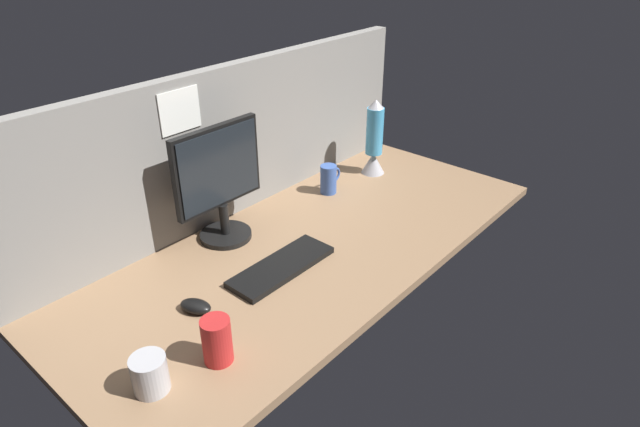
% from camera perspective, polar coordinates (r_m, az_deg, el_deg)
% --- Properties ---
extents(ground_plane, '(1.80, 0.80, 0.03)m').
position_cam_1_polar(ground_plane, '(1.89, -0.98, -3.36)').
color(ground_plane, '#8C6B4C').
extents(cubicle_wall_back, '(1.80, 0.06, 0.55)m').
position_cam_1_polar(cubicle_wall_back, '(2.00, -9.17, 7.56)').
color(cubicle_wall_back, gray).
rests_on(cubicle_wall_back, ground_plane).
extents(monitor, '(0.34, 0.18, 0.41)m').
position_cam_1_polar(monitor, '(1.83, -10.55, 3.41)').
color(monitor, black).
rests_on(monitor, ground_plane).
extents(keyboard, '(0.37, 0.13, 0.02)m').
position_cam_1_polar(keyboard, '(1.74, -4.07, -5.59)').
color(keyboard, black).
rests_on(keyboard, ground_plane).
extents(mouse, '(0.09, 0.11, 0.03)m').
position_cam_1_polar(mouse, '(1.60, -12.85, -9.56)').
color(mouse, black).
rests_on(mouse, ground_plane).
extents(mug_steel, '(0.09, 0.09, 0.10)m').
position_cam_1_polar(mug_steel, '(1.39, -17.48, -15.81)').
color(mug_steel, '#B2B2B7').
rests_on(mug_steel, ground_plane).
extents(mug_ceramic_blue, '(0.10, 0.07, 0.12)m').
position_cam_1_polar(mug_ceramic_blue, '(2.18, 0.94, 3.66)').
color(mug_ceramic_blue, '#38569E').
rests_on(mug_ceramic_blue, ground_plane).
extents(mug_red_plastic, '(0.08, 0.08, 0.13)m').
position_cam_1_polar(mug_red_plastic, '(1.41, -10.80, -13.00)').
color(mug_red_plastic, red).
rests_on(mug_red_plastic, ground_plane).
extents(lava_lamp, '(0.10, 0.10, 0.33)m').
position_cam_1_polar(lava_lamp, '(2.34, 5.72, 7.40)').
color(lava_lamp, '#A5A5AD').
rests_on(lava_lamp, ground_plane).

